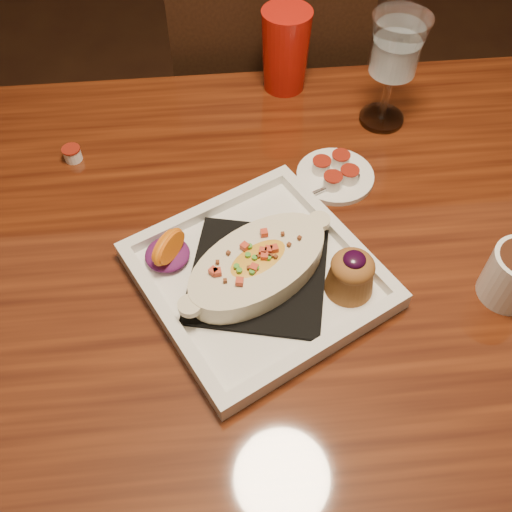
{
  "coord_description": "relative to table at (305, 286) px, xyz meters",
  "views": [
    {
      "loc": [
        -0.13,
        -0.51,
        1.42
      ],
      "look_at": [
        -0.08,
        -0.02,
        0.77
      ],
      "focal_mm": 40.0,
      "sensor_mm": 36.0,
      "label": 1
    }
  ],
  "objects": [
    {
      "name": "floor",
      "position": [
        0.0,
        0.0,
        -0.65
      ],
      "size": [
        7.0,
        7.0,
        0.0
      ],
      "primitive_type": "plane",
      "color": "black",
      "rests_on": "ground"
    },
    {
      "name": "table",
      "position": [
        0.0,
        0.0,
        0.0
      ],
      "size": [
        1.5,
        0.9,
        0.75
      ],
      "color": "#65280E",
      "rests_on": "floor"
    },
    {
      "name": "chair_far",
      "position": [
        -0.0,
        0.63,
        -0.15
      ],
      "size": [
        0.42,
        0.42,
        0.93
      ],
      "rotation": [
        0.0,
        0.0,
        3.14
      ],
      "color": "black",
      "rests_on": "floor"
    },
    {
      "name": "plate",
      "position": [
        -0.07,
        -0.05,
        0.12
      ],
      "size": [
        0.41,
        0.41,
        0.08
      ],
      "rotation": [
        0.0,
        0.0,
        0.48
      ],
      "color": "white",
      "rests_on": "table"
    },
    {
      "name": "goblet",
      "position": [
        0.17,
        0.28,
        0.24
      ],
      "size": [
        0.1,
        0.1,
        0.2
      ],
      "color": "silver",
      "rests_on": "table"
    },
    {
      "name": "saucer",
      "position": [
        0.06,
        0.14,
        0.11
      ],
      "size": [
        0.13,
        0.13,
        0.09
      ],
      "color": "white",
      "rests_on": "table"
    },
    {
      "name": "creamer_loose",
      "position": [
        -0.37,
        0.23,
        0.11
      ],
      "size": [
        0.03,
        0.03,
        0.02
      ],
      "color": "white",
      "rests_on": "table"
    },
    {
      "name": "red_tumbler",
      "position": [
        0.01,
        0.4,
        0.17
      ],
      "size": [
        0.09,
        0.09,
        0.15
      ],
      "primitive_type": "cone",
      "color": "red",
      "rests_on": "table"
    }
  ]
}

